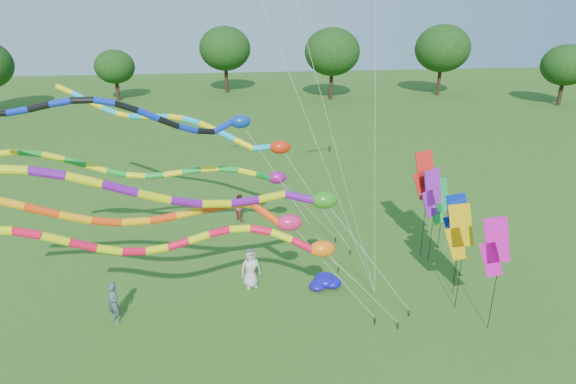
{
  "coord_description": "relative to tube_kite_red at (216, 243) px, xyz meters",
  "views": [
    {
      "loc": [
        -3.55,
        -12.95,
        11.74
      ],
      "look_at": [
        -1.14,
        4.77,
        4.8
      ],
      "focal_mm": 30.0,
      "sensor_mm": 36.0,
      "label": 1
    }
  ],
  "objects": [
    {
      "name": "ground",
      "position": [
        3.99,
        -1.44,
        -4.43
      ],
      "size": [
        160.0,
        160.0,
        0.0
      ],
      "primitive_type": "plane",
      "color": "#2A5316",
      "rests_on": "ground"
    },
    {
      "name": "tree_ring",
      "position": [
        5.03,
        2.66,
        0.71
      ],
      "size": [
        122.42,
        118.69,
        8.98
      ],
      "color": "#382314",
      "rests_on": "ground"
    },
    {
      "name": "tube_kite_red",
      "position": [
        0.0,
        0.0,
        0.0
      ],
      "size": [
        12.98,
        1.77,
        6.41
      ],
      "rotation": [
        0.0,
        0.0,
        0.07
      ],
      "color": "black",
      "rests_on": "ground"
    },
    {
      "name": "tube_kite_orange",
      "position": [
        -2.16,
        0.48,
        1.01
      ],
      "size": [
        15.7,
        1.64,
        7.48
      ],
      "rotation": [
        0.0,
        0.0,
        0.04
      ],
      "color": "black",
      "rests_on": "ground"
    },
    {
      "name": "tube_kite_purple",
      "position": [
        -1.5,
        0.47,
        1.73
      ],
      "size": [
        17.33,
        1.63,
        8.11
      ],
      "rotation": [
        0.0,
        0.0,
        0.06
      ],
      "color": "black",
      "rests_on": "ground"
    },
    {
      "name": "tube_kite_blue",
      "position": [
        -2.48,
        3.1,
        3.62
      ],
      "size": [
        13.97,
        2.57,
        9.5
      ],
      "rotation": [
        0.0,
        0.0,
        0.2
      ],
      "color": "black",
      "rests_on": "ground"
    },
    {
      "name": "tube_kite_cyan",
      "position": [
        -1.28,
        9.95,
        1.63
      ],
      "size": [
        14.71,
        7.29,
        8.25
      ],
      "rotation": [
        0.0,
        0.0,
        -0.43
      ],
      "color": "black",
      "rests_on": "ground"
    },
    {
      "name": "tube_kite_green",
      "position": [
        -1.47,
        6.95,
        0.23
      ],
      "size": [
        14.65,
        2.16,
        6.84
      ],
      "rotation": [
        0.0,
        0.0,
        0.14
      ],
      "color": "black",
      "rests_on": "ground"
    },
    {
      "name": "banner_pole_green",
      "position": [
        10.71,
        6.21,
        -1.66
      ],
      "size": [
        1.16,
        0.24,
        4.03
      ],
      "rotation": [
        0.0,
        0.0,
        0.14
      ],
      "color": "black",
      "rests_on": "ground"
    },
    {
      "name": "banner_pole_orange",
      "position": [
        9.37,
        1.52,
        -0.98
      ],
      "size": [
        1.11,
        0.48,
        4.72
      ],
      "rotation": [
        0.0,
        0.0,
        -0.36
      ],
      "color": "black",
      "rests_on": "ground"
    },
    {
      "name": "banner_pole_magenta_a",
      "position": [
        10.03,
        0.07,
        -0.93
      ],
      "size": [
        1.13,
        0.44,
        4.77
      ],
      "rotation": [
        0.0,
        0.0,
        -0.32
      ],
      "color": "black",
      "rests_on": "ground"
    },
    {
      "name": "banner_pole_red",
      "position": [
        9.65,
        5.88,
        -0.14
      ],
      "size": [
        1.16,
        0.09,
        5.57
      ],
      "rotation": [
        0.0,
        0.0,
        0.01
      ],
      "color": "black",
      "rests_on": "ground"
    },
    {
      "name": "banner_pole_blue_a",
      "position": [
        9.75,
        2.4,
        -1.18
      ],
      "size": [
        1.15,
        0.34,
        4.51
      ],
      "rotation": [
        0.0,
        0.0,
        0.22
      ],
      "color": "black",
      "rests_on": "ground"
    },
    {
      "name": "banner_pole_blue_b",
      "position": [
        10.19,
        3.41,
        -1.34
      ],
      "size": [
        1.15,
        0.36,
        4.36
      ],
      "rotation": [
        0.0,
        0.0,
        -0.24
      ],
      "color": "black",
      "rests_on": "ground"
    },
    {
      "name": "banner_pole_violet",
      "position": [
        9.87,
        5.33,
        -0.85
      ],
      "size": [
        1.15,
        0.35,
        4.85
      ],
      "rotation": [
        0.0,
        0.0,
        0.24
      ],
      "color": "black",
      "rests_on": "ground"
    },
    {
      "name": "blue_nylon_heap",
      "position": [
        4.5,
        3.96,
        -4.18
      ],
      "size": [
        1.97,
        1.65,
        0.55
      ],
      "color": "#120DAD",
      "rests_on": "ground"
    },
    {
      "name": "person_a",
      "position": [
        1.3,
        4.21,
        -3.5
      ],
      "size": [
        1.03,
        0.81,
        1.86
      ],
      "primitive_type": "imported",
      "rotation": [
        0.0,
        0.0,
        0.26
      ],
      "color": "beige",
      "rests_on": "ground"
    },
    {
      "name": "person_b",
      "position": [
        -4.2,
        2.38,
        -3.57
      ],
      "size": [
        0.74,
        0.74,
        1.73
      ],
      "primitive_type": "imported",
      "rotation": [
        0.0,
        0.0,
        -0.81
      ],
      "color": "#43505E",
      "rests_on": "ground"
    },
    {
      "name": "person_c",
      "position": [
        1.11,
        11.5,
        -3.64
      ],
      "size": [
        0.91,
        0.97,
        1.6
      ],
      "primitive_type": "imported",
      "rotation": [
        0.0,
        0.0,
        2.08
      ],
      "color": "#933539",
      "rests_on": "ground"
    }
  ]
}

